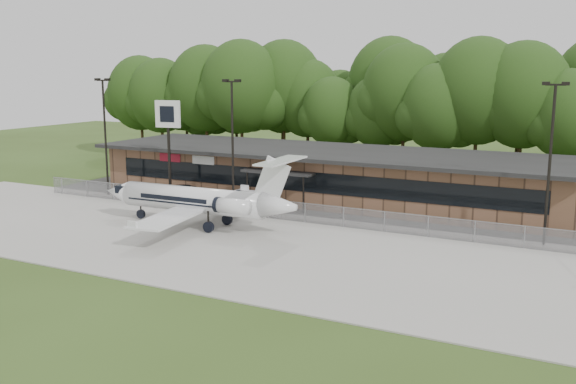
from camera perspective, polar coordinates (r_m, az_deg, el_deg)
The scene contains 12 objects.
ground at distance 35.23m, azimuth -12.24°, elevation -7.52°, with size 160.00×160.00×0.00m, color #304217.
apron at distance 41.41m, azimuth -5.21°, elevation -4.48°, with size 64.00×18.00×0.08m, color #9E9B93.
parking_lot at distance 51.21m, azimuth 1.69°, elevation -1.49°, with size 50.00×9.00×0.06m, color #383835.
terminal at distance 54.78m, azimuth 3.70°, elevation 1.59°, with size 41.00×11.65×4.30m.
fence at distance 47.12m, azimuth -0.67°, elevation -1.64°, with size 46.00×0.04×1.52m.
treeline at distance 71.09m, azimuth 9.63°, elevation 7.89°, with size 72.00×12.00×15.00m, color #1E3D13, non-canonical shape.
light_pole_left at distance 58.00m, azimuth -15.96°, elevation 5.50°, with size 1.55×0.30×10.23m.
light_pole_mid at distance 50.06m, azimuth -4.96°, elevation 5.09°, with size 1.55×0.30×10.23m.
light_pole_right at distance 42.61m, azimuth 22.31°, elevation 3.33°, with size 1.55×0.30×10.23m.
business_jet at distance 45.19m, azimuth -7.81°, elevation -0.80°, with size 15.83×14.07×5.34m.
suv at distance 53.33m, azimuth -8.94°, elevation -0.27°, with size 2.67×5.80×1.61m, color #2D2D2F.
pole_sign at distance 53.91m, azimuth -10.61°, elevation 5.89°, with size 2.23×0.54×8.47m.
Camera 1 is at (21.50, -25.68, 10.92)m, focal length 40.00 mm.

